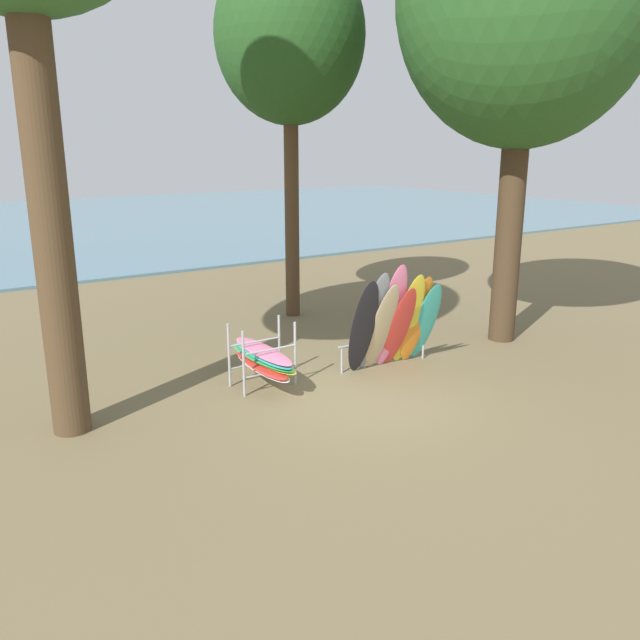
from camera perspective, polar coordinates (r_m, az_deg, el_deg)
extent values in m
plane|color=brown|center=(11.83, 3.89, -7.03)|extent=(80.00, 80.00, 0.00)
cube|color=slate|center=(40.77, -24.30, 7.64)|extent=(80.00, 36.00, 0.10)
cylinder|color=#4C3823|center=(10.46, -22.92, 9.80)|extent=(0.59, 0.59, 7.39)
cylinder|color=#42301E|center=(15.41, 16.46, 8.73)|extent=(0.60, 0.60, 5.79)
cylinder|color=#4C3823|center=(17.09, -2.51, 10.09)|extent=(0.38, 0.38, 5.90)
ellipsoid|color=#234C1E|center=(17.23, -2.68, 23.88)|extent=(3.71, 3.71, 4.26)
ellipsoid|color=black|center=(12.63, 3.84, -0.69)|extent=(0.65, 0.87, 2.03)
ellipsoid|color=gray|center=(12.74, 4.67, -0.24)|extent=(0.63, 0.95, 2.17)
ellipsoid|color=#C6B289|center=(12.90, 5.46, -0.65)|extent=(0.58, 0.91, 1.91)
ellipsoid|color=pink|center=(12.98, 6.28, 0.26)|extent=(0.66, 0.92, 2.28)
ellipsoid|color=red|center=(13.18, 7.02, -0.61)|extent=(0.62, 0.93, 1.80)
ellipsoid|color=yellow|center=(13.28, 7.80, 0.03)|extent=(0.68, 0.97, 2.05)
ellipsoid|color=orange|center=(13.43, 8.53, 0.00)|extent=(0.60, 0.82, 1.97)
ellipsoid|color=#38B2AD|center=(13.59, 9.25, -0.20)|extent=(0.68, 0.97, 1.80)
cylinder|color=#9EA0A5|center=(13.04, 1.94, -3.57)|extent=(0.04, 0.04, 0.55)
cylinder|color=#9EA0A5|center=(14.09, 9.11, -2.32)|extent=(0.04, 0.04, 0.55)
cylinder|color=#9EA0A5|center=(13.45, 5.69, -1.81)|extent=(2.16, 0.29, 0.04)
cylinder|color=#9EA0A5|center=(11.82, -6.77, -3.89)|extent=(0.05, 0.05, 1.25)
cylinder|color=#9EA0A5|center=(12.32, -2.21, -2.98)|extent=(0.05, 0.05, 1.25)
cylinder|color=#9EA0A5|center=(12.33, -8.05, -3.12)|extent=(0.05, 0.05, 1.25)
cylinder|color=#9EA0A5|center=(12.81, -3.62, -2.28)|extent=(0.05, 0.05, 1.25)
cylinder|color=#9EA0A5|center=(12.15, -4.42, -4.66)|extent=(1.10, 0.04, 0.04)
cylinder|color=#9EA0A5|center=(12.00, -4.46, -2.64)|extent=(1.10, 0.04, 0.04)
cylinder|color=#9EA0A5|center=(12.65, -5.76, -3.88)|extent=(1.10, 0.04, 0.04)
cylinder|color=#9EA0A5|center=(12.51, -5.81, -1.93)|extent=(1.10, 0.04, 0.04)
ellipsoid|color=white|center=(12.38, -5.15, -4.06)|extent=(0.63, 2.13, 0.06)
ellipsoid|color=red|center=(12.34, -5.31, -3.83)|extent=(0.66, 2.13, 0.06)
ellipsoid|color=yellow|center=(12.37, -4.90, -3.48)|extent=(0.54, 2.11, 0.06)
ellipsoid|color=#339E56|center=(12.32, -5.18, -3.27)|extent=(0.56, 2.11, 0.06)
ellipsoid|color=#38B2AD|center=(12.31, -5.08, -2.99)|extent=(0.57, 2.11, 0.06)
ellipsoid|color=pink|center=(12.29, -5.09, -2.72)|extent=(0.56, 2.11, 0.06)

